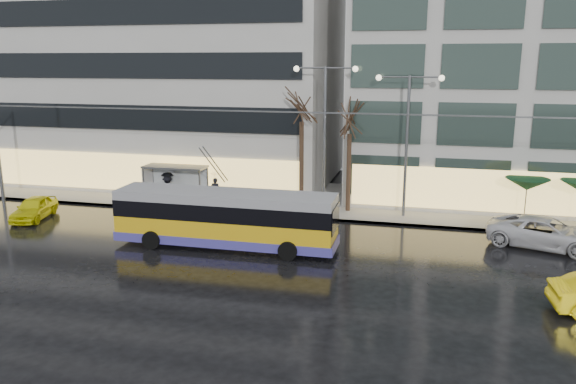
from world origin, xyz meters
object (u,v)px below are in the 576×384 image
(trolleybus, at_px, (225,220))
(bus_shelter, at_px, (171,175))
(taxi_a, at_px, (34,208))
(street_lamp_near, at_px, (325,119))

(trolleybus, distance_m, bus_shelter, 10.18)
(trolleybus, xyz_separation_m, taxi_a, (-13.22, 2.25, -0.76))
(trolleybus, bearing_deg, taxi_a, 170.35)
(bus_shelter, bearing_deg, trolleybus, -49.41)
(bus_shelter, relative_size, street_lamp_near, 0.47)
(trolleybus, bearing_deg, bus_shelter, 130.59)
(trolleybus, relative_size, bus_shelter, 2.75)
(bus_shelter, height_order, taxi_a, bus_shelter)
(bus_shelter, xyz_separation_m, street_lamp_near, (10.38, 0.11, 4.03))
(street_lamp_near, relative_size, taxi_a, 2.24)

